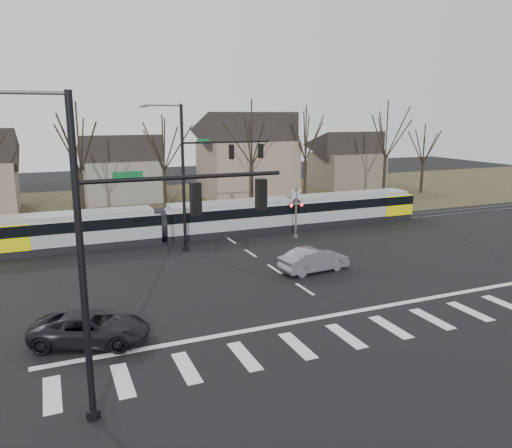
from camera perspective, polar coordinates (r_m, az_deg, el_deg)
name	(u,v)px	position (r m, az deg, el deg)	size (l,w,h in m)	color
ground	(323,301)	(26.50, 7.69, -8.75)	(140.00, 140.00, 0.00)	black
grass_verge	(175,203)	(55.51, -9.29, 2.40)	(140.00, 28.00, 0.01)	#38331E
crosswalk	(369,331)	(23.42, 12.75, -11.88)	(27.00, 2.60, 0.01)	silver
stop_line	(342,314)	(25.08, 9.80, -10.07)	(28.00, 0.35, 0.01)	silver
lane_dashes	(222,234)	(40.45, -3.86, -1.20)	(0.18, 30.00, 0.01)	silver
rail_pair	(223,235)	(40.26, -3.77, -1.23)	(90.00, 1.52, 0.06)	#59595E
tram	(229,216)	(40.32, -3.12, 0.86)	(35.07, 2.60, 2.66)	gray
sedan	(314,260)	(31.09, 6.63, -4.08)	(4.61, 2.08, 1.47)	slate
suv	(91,328)	(22.62, -18.36, -11.27)	(5.36, 3.84, 1.35)	black
signal_pole_near_left	(135,241)	(15.83, -13.71, -1.92)	(9.28, 0.44, 10.20)	black
signal_pole_far	(205,170)	(35.44, -5.83, 6.18)	(9.28, 0.44, 10.20)	black
rail_crossing_signal	(296,214)	(39.09, 4.59, 1.13)	(1.08, 0.36, 4.00)	#59595B
tree_row	(208,161)	(49.64, -5.56, 7.15)	(59.20, 7.20, 10.00)	black
house_b	(121,165)	(57.97, -15.21, 6.51)	(8.64, 7.56, 7.65)	slate
house_c	(247,152)	(58.54, -1.04, 8.23)	(10.80, 8.64, 10.10)	gray
house_d	(347,157)	(67.37, 10.34, 7.51)	(8.64, 7.56, 7.65)	brown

